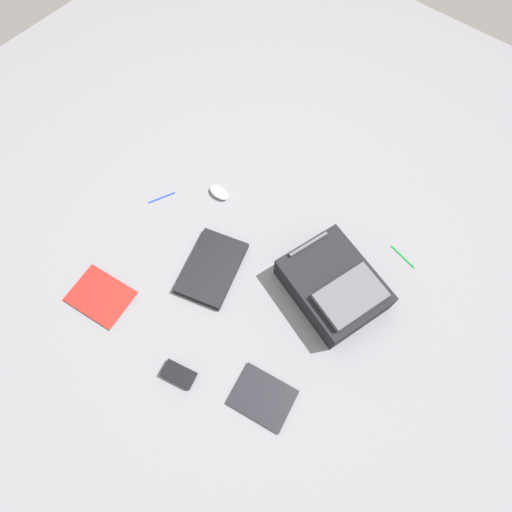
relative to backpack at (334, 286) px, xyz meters
The scene contains 9 objects.
ground_plane 0.37m from the backpack, 109.16° to the left, with size 4.18×4.18×0.00m, color slate.
backpack is the anchor object (origin of this frame).
laptop 0.55m from the backpack, 118.11° to the left, with size 0.39×0.31×0.03m.
book_comic 0.54m from the backpack, behind, with size 0.22×0.26×0.01m.
book_manual 1.01m from the backpack, 130.91° to the left, with size 0.23×0.29×0.01m.
computer_mouse 0.72m from the backpack, 84.93° to the left, with size 0.06×0.11×0.03m, color silver.
power_brick 0.74m from the backpack, 158.59° to the left, with size 0.07×0.13×0.03m, color black.
pen_black 0.94m from the backpack, 98.07° to the left, with size 0.01×0.01×0.14m, color #1933B2.
pen_blue 0.39m from the backpack, 24.34° to the right, with size 0.01×0.01×0.14m, color #198C33.
Camera 1 is at (-0.56, -0.47, 1.71)m, focal length 28.66 mm.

